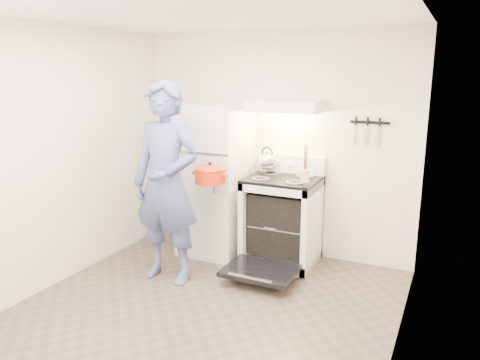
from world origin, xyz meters
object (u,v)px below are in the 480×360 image
refrigerator (215,180)px  dutch_oven (210,176)px  stove_body (282,222)px  person (166,184)px  tea_kettle (267,160)px

refrigerator → dutch_oven: 0.63m
refrigerator → dutch_oven: bearing=-66.0°
refrigerator → stove_body: refrigerator is taller
stove_body → refrigerator: bearing=-178.2°
person → dutch_oven: (0.31, 0.32, 0.04)m
stove_body → dutch_oven: 0.99m
tea_kettle → person: (-0.63, -1.04, -0.11)m
refrigerator → person: 0.88m
stove_body → tea_kettle: tea_kettle is taller
refrigerator → dutch_oven: (0.25, -0.55, 0.19)m
tea_kettle → refrigerator: bearing=-163.3°
refrigerator → tea_kettle: 0.64m
dutch_oven → person: bearing=-134.7°
refrigerator → tea_kettle: bearing=16.7°
tea_kettle → dutch_oven: (-0.32, -0.72, -0.06)m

